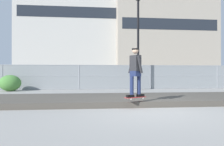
# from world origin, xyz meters

# --- Properties ---
(ground_plane) EXTENTS (120.00, 120.00, 0.00)m
(ground_plane) POSITION_xyz_m (0.00, 0.00, 0.00)
(ground_plane) COLOR gray
(gravel_berm) EXTENTS (17.38, 3.45, 0.21)m
(gravel_berm) POSITION_xyz_m (0.00, 2.30, 0.11)
(gravel_berm) COLOR #4C473F
(gravel_berm) RESTS_ON ground_plane
(skateboard) EXTENTS (0.81, 0.52, 0.07)m
(skateboard) POSITION_xyz_m (-0.38, 0.54, 0.37)
(skateboard) COLOR #B22D2D
(skater) EXTENTS (0.69, 0.62, 1.69)m
(skater) POSITION_xyz_m (-0.38, 0.54, 1.34)
(skater) COLOR black
(skater) RESTS_ON skateboard
(chain_fence) EXTENTS (27.50, 0.06, 1.85)m
(chain_fence) POSITION_xyz_m (0.00, 9.41, 0.93)
(chain_fence) COLOR gray
(chain_fence) RESTS_ON ground_plane
(street_lamp) EXTENTS (0.44, 0.44, 6.81)m
(street_lamp) POSITION_xyz_m (1.53, 8.40, 4.24)
(street_lamp) COLOR black
(street_lamp) RESTS_ON ground_plane
(parked_car_near) EXTENTS (4.54, 2.24, 1.66)m
(parked_car_near) POSITION_xyz_m (-4.63, 12.26, 0.84)
(parked_car_near) COLOR maroon
(parked_car_near) RESTS_ON ground_plane
(parked_car_mid) EXTENTS (4.55, 2.27, 1.66)m
(parked_car_mid) POSITION_xyz_m (1.26, 12.11, 0.84)
(parked_car_mid) COLOR #474C54
(parked_car_mid) RESTS_ON ground_plane
(parked_car_far) EXTENTS (4.53, 2.22, 1.66)m
(parked_car_far) POSITION_xyz_m (7.91, 12.47, 0.84)
(parked_car_far) COLOR silver
(parked_car_far) RESTS_ON ground_plane
(library_building) EXTENTS (25.66, 14.84, 24.41)m
(library_building) POSITION_xyz_m (-6.24, 49.11, 12.21)
(library_building) COLOR #B2AFA8
(library_building) RESTS_ON ground_plane
(office_block) EXTENTS (23.88, 14.80, 19.81)m
(office_block) POSITION_xyz_m (16.01, 46.35, 9.91)
(office_block) COLOR #9E9384
(office_block) RESTS_ON ground_plane
(shrub_left) EXTENTS (1.42, 1.16, 1.10)m
(shrub_left) POSITION_xyz_m (-7.30, 8.31, 0.55)
(shrub_left) COLOR #477F38
(shrub_left) RESTS_ON ground_plane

